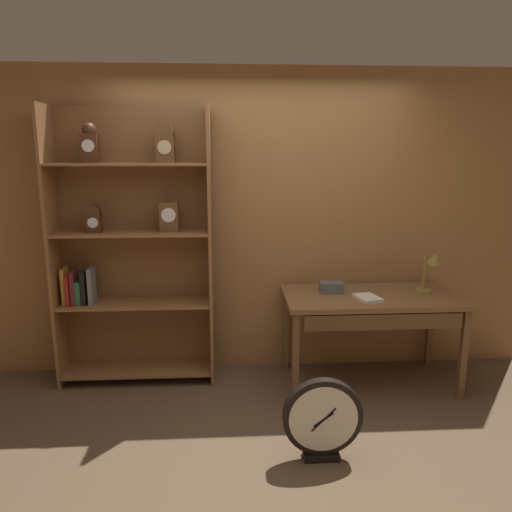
{
  "coord_description": "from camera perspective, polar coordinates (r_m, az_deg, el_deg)",
  "views": [
    {
      "loc": [
        -0.28,
        -2.7,
        1.89
      ],
      "look_at": [
        -0.07,
        0.82,
        1.14
      ],
      "focal_mm": 33.57,
      "sensor_mm": 36.0,
      "label": 1
    }
  ],
  "objects": [
    {
      "name": "back_wood_panel",
      "position": [
        4.15,
        0.45,
        3.85
      ],
      "size": [
        4.8,
        0.05,
        2.6
      ],
      "primitive_type": "cube",
      "color": "#9E6B3D",
      "rests_on": "ground"
    },
    {
      "name": "ground_plane",
      "position": [
        3.3,
        2.19,
        -22.87
      ],
      "size": [
        10.0,
        10.0,
        0.0
      ],
      "primitive_type": "plane",
      "color": "brown"
    },
    {
      "name": "toolbox_small",
      "position": [
        4.0,
        8.99,
        -3.73
      ],
      "size": [
        0.19,
        0.11,
        0.09
      ],
      "primitive_type": "cube",
      "color": "#595960",
      "rests_on": "workbench"
    },
    {
      "name": "round_clock_large",
      "position": [
        3.17,
        7.92,
        -18.68
      ],
      "size": [
        0.5,
        0.11,
        0.54
      ],
      "color": "black",
      "rests_on": "ground"
    },
    {
      "name": "bookshelf",
      "position": [
        4.03,
        -14.62,
        0.95
      ],
      "size": [
        1.27,
        0.33,
        2.27
      ],
      "color": "brown",
      "rests_on": "ground"
    },
    {
      "name": "workbench",
      "position": [
        4.01,
        13.59,
        -5.72
      ],
      "size": [
        1.41,
        0.72,
        0.77
      ],
      "color": "brown",
      "rests_on": "ground"
    },
    {
      "name": "open_repair_manual",
      "position": [
        3.87,
        13.18,
        -4.89
      ],
      "size": [
        0.21,
        0.25,
        0.02
      ],
      "primitive_type": "cube",
      "rotation": [
        0.0,
        0.0,
        0.24
      ],
      "color": "silver",
      "rests_on": "workbench"
    },
    {
      "name": "desk_lamp",
      "position": [
        4.14,
        20.22,
        -1.14
      ],
      "size": [
        0.2,
        0.2,
        0.36
      ],
      "color": "olive",
      "rests_on": "workbench"
    }
  ]
}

